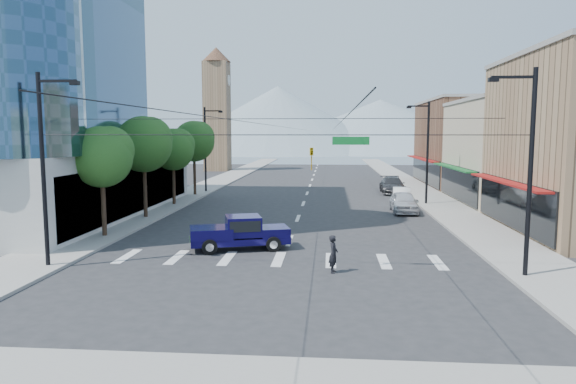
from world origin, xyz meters
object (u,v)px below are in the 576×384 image
object	(u,v)px
pickup_truck	(239,232)
parked_car_far	(392,185)
parked_car_near	(404,202)
parked_car_mid	(402,196)
pedestrian	(333,254)

from	to	relation	value
pickup_truck	parked_car_far	bearing A→B (deg)	50.79
parked_car_near	parked_car_far	xyz separation A→B (m)	(0.70, 13.27, 0.01)
parked_car_mid	parked_car_far	distance (m)	8.17
pickup_truck	parked_car_mid	bearing A→B (deg)	42.95
pickup_truck	pedestrian	size ratio (longest dim) A/B	3.32
pickup_truck	parked_car_near	bearing A→B (deg)	35.99
pickup_truck	pedestrian	world-z (taller)	pickup_truck
pickup_truck	parked_car_near	xyz separation A→B (m)	(10.76, 13.95, -0.12)
pedestrian	parked_car_far	xyz separation A→B (m)	(6.43, 31.50, -0.02)
parked_car_mid	pickup_truck	bearing A→B (deg)	-114.84
pedestrian	parked_car_far	size ratio (longest dim) A/B	0.30
pickup_truck	parked_car_far	distance (m)	29.54
parked_car_mid	parked_car_far	world-z (taller)	parked_car_far
pickup_truck	parked_car_near	size ratio (longest dim) A/B	1.17
pedestrian	pickup_truck	bearing A→B (deg)	56.75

